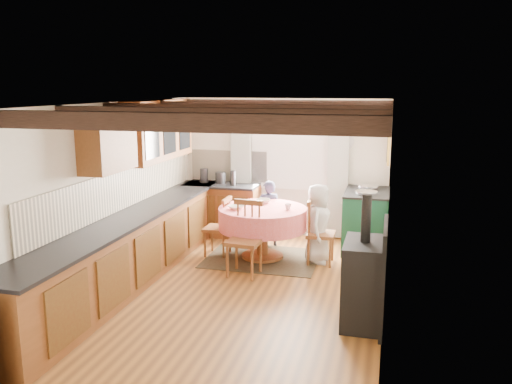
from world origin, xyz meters
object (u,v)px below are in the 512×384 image
(child_far, at_px, (269,213))
(cast_iron_stove, at_px, (364,260))
(cup, at_px, (288,207))
(dining_table, at_px, (263,234))
(chair_right, at_px, (321,232))
(aga_range, at_px, (366,220))
(chair_left, at_px, (217,226))
(child_right, at_px, (318,223))
(chair_near, at_px, (244,239))

(child_far, bearing_deg, cast_iron_stove, 104.41)
(cup, bearing_deg, child_far, 122.77)
(dining_table, height_order, chair_right, chair_right)
(aga_range, xyz_separation_m, child_far, (-1.57, -0.17, 0.06))
(chair_left, xyz_separation_m, child_right, (1.56, 0.05, 0.13))
(dining_table, bearing_deg, chair_near, -96.35)
(dining_table, height_order, chair_near, chair_near)
(child_right, bearing_deg, chair_right, -131.52)
(chair_near, bearing_deg, chair_left, 135.71)
(dining_table, distance_m, aga_range, 1.73)
(chair_left, bearing_deg, chair_near, 41.32)
(child_far, bearing_deg, child_right, 126.58)
(chair_left, relative_size, child_far, 0.84)
(cast_iron_stove, bearing_deg, chair_left, 141.03)
(chair_near, xyz_separation_m, chair_left, (-0.65, 0.77, -0.06))
(child_far, xyz_separation_m, cup, (0.46, -0.71, 0.30))
(chair_right, bearing_deg, chair_left, 89.31)
(chair_near, relative_size, child_right, 0.88)
(chair_right, bearing_deg, chair_near, 127.56)
(aga_range, distance_m, cup, 1.46)
(chair_right, distance_m, aga_range, 1.04)
(chair_left, height_order, chair_right, chair_right)
(cast_iron_stove, xyz_separation_m, cup, (-1.22, 1.85, 0.11))
(chair_near, bearing_deg, child_far, 94.84)
(aga_range, bearing_deg, dining_table, -150.14)
(chair_right, distance_m, child_right, 0.14)
(child_far, bearing_deg, chair_right, 126.00)
(chair_left, bearing_deg, aga_range, 111.71)
(child_far, height_order, child_right, child_right)
(chair_left, xyz_separation_m, aga_range, (2.23, 0.84, 0.03))
(child_right, height_order, cup, child_right)
(chair_left, distance_m, cast_iron_stove, 3.02)
(dining_table, relative_size, chair_near, 1.27)
(chair_left, height_order, child_far, child_far)
(child_right, bearing_deg, chair_left, 93.46)
(cast_iron_stove, relative_size, child_right, 1.23)
(chair_right, bearing_deg, child_far, 54.16)
(chair_right, xyz_separation_m, child_far, (-0.96, 0.68, 0.06))
(cast_iron_stove, bearing_deg, chair_near, 146.33)
(chair_right, relative_size, aga_range, 0.91)
(aga_range, height_order, child_right, child_right)
(chair_near, bearing_deg, cup, 62.28)
(aga_range, relative_size, cast_iron_stove, 0.73)
(aga_range, distance_m, child_right, 1.04)
(dining_table, height_order, chair_left, chair_left)
(chair_right, height_order, cup, chair_right)
(chair_near, relative_size, child_far, 0.96)
(cast_iron_stove, bearing_deg, cup, 123.30)
(chair_left, xyz_separation_m, child_far, (0.66, 0.67, 0.09))
(chair_near, height_order, child_right, child_right)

